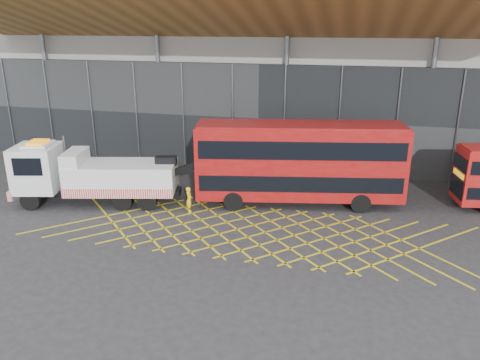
# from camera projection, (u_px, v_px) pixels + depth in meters

# --- Properties ---
(ground_plane) EXTENTS (120.00, 120.00, 0.00)m
(ground_plane) POSITION_uv_depth(u_px,v_px,m) (183.00, 224.00, 26.78)
(ground_plane) COLOR #252527
(road_markings) EXTENTS (24.76, 7.16, 0.01)m
(road_markings) POSITION_uv_depth(u_px,v_px,m) (251.00, 231.00, 25.87)
(road_markings) COLOR gold
(road_markings) RESTS_ON ground_plane
(construction_building) EXTENTS (55.00, 23.97, 18.00)m
(construction_building) POSITION_uv_depth(u_px,v_px,m) (275.00, 46.00, 40.34)
(construction_building) COLOR gray
(construction_building) RESTS_ON ground_plane
(recovery_truck) EXTENTS (11.83, 5.04, 4.12)m
(recovery_truck) POSITION_uv_depth(u_px,v_px,m) (90.00, 175.00, 29.23)
(recovery_truck) COLOR black
(recovery_truck) RESTS_ON ground_plane
(bus_towed) EXTENTS (12.99, 5.36, 5.16)m
(bus_towed) POSITION_uv_depth(u_px,v_px,m) (299.00, 160.00, 28.84)
(bus_towed) COLOR maroon
(bus_towed) RESTS_ON ground_plane
(worker) EXTENTS (0.58, 0.68, 1.58)m
(worker) POSITION_uv_depth(u_px,v_px,m) (189.00, 199.00, 28.23)
(worker) COLOR yellow
(worker) RESTS_ON ground_plane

